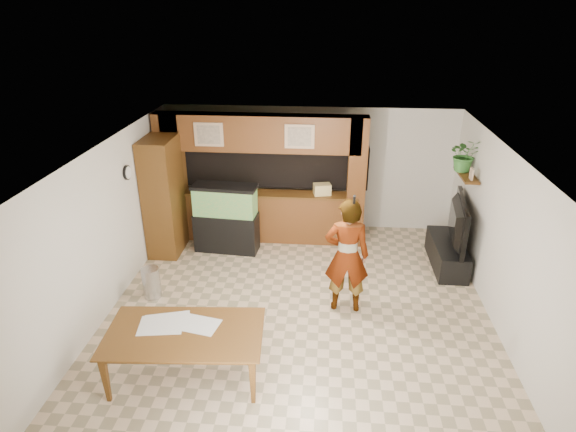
# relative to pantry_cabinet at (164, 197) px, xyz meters

# --- Properties ---
(floor) EXTENTS (6.50, 6.50, 0.00)m
(floor) POSITION_rel_pantry_cabinet_xyz_m (2.70, -1.85, -1.13)
(floor) COLOR tan
(floor) RESTS_ON ground
(ceiling) EXTENTS (6.50, 6.50, 0.00)m
(ceiling) POSITION_rel_pantry_cabinet_xyz_m (2.70, -1.85, 1.47)
(ceiling) COLOR white
(ceiling) RESTS_ON wall_back
(wall_back) EXTENTS (6.00, 0.00, 6.00)m
(wall_back) POSITION_rel_pantry_cabinet_xyz_m (2.70, 1.40, 0.17)
(wall_back) COLOR beige
(wall_back) RESTS_ON floor
(wall_left) EXTENTS (0.00, 6.50, 6.50)m
(wall_left) POSITION_rel_pantry_cabinet_xyz_m (-0.30, -1.85, 0.17)
(wall_left) COLOR beige
(wall_left) RESTS_ON floor
(wall_right) EXTENTS (0.00, 6.50, 6.50)m
(wall_right) POSITION_rel_pantry_cabinet_xyz_m (5.70, -1.85, 0.17)
(wall_right) COLOR beige
(wall_right) RESTS_ON floor
(partition) EXTENTS (4.20, 0.99, 2.60)m
(partition) POSITION_rel_pantry_cabinet_xyz_m (1.75, 0.79, 0.18)
(partition) COLOR brown
(partition) RESTS_ON floor
(wall_clock) EXTENTS (0.05, 0.25, 0.25)m
(wall_clock) POSITION_rel_pantry_cabinet_xyz_m (-0.27, -0.85, 0.77)
(wall_clock) COLOR black
(wall_clock) RESTS_ON wall_left
(wall_shelf) EXTENTS (0.25, 0.90, 0.04)m
(wall_shelf) POSITION_rel_pantry_cabinet_xyz_m (5.55, 0.10, 0.57)
(wall_shelf) COLOR brown
(wall_shelf) RESTS_ON wall_right
(pantry_cabinet) EXTENTS (0.57, 0.93, 2.27)m
(pantry_cabinet) POSITION_rel_pantry_cabinet_xyz_m (0.00, 0.00, 0.00)
(pantry_cabinet) COLOR brown
(pantry_cabinet) RESTS_ON floor
(trash_can) EXTENTS (0.29, 0.29, 0.53)m
(trash_can) POSITION_rel_pantry_cabinet_xyz_m (0.24, -1.65, -0.87)
(trash_can) COLOR #B2B2B7
(trash_can) RESTS_ON floor
(aquarium) EXTENTS (1.23, 0.46, 1.36)m
(aquarium) POSITION_rel_pantry_cabinet_xyz_m (1.16, 0.10, -0.47)
(aquarium) COLOR black
(aquarium) RESTS_ON floor
(tv_stand) EXTENTS (0.53, 1.43, 0.48)m
(tv_stand) POSITION_rel_pantry_cabinet_xyz_m (5.35, -0.17, -0.89)
(tv_stand) COLOR black
(tv_stand) RESTS_ON floor
(television) EXTENTS (0.39, 1.49, 0.85)m
(television) POSITION_rel_pantry_cabinet_xyz_m (5.35, -0.17, -0.23)
(television) COLOR black
(television) RESTS_ON tv_stand
(photo_frame) EXTENTS (0.03, 0.15, 0.20)m
(photo_frame) POSITION_rel_pantry_cabinet_xyz_m (5.55, -0.19, 0.69)
(photo_frame) COLOR tan
(photo_frame) RESTS_ON wall_shelf
(potted_plant) EXTENTS (0.57, 0.50, 0.61)m
(potted_plant) POSITION_rel_pantry_cabinet_xyz_m (5.52, 0.26, 0.89)
(potted_plant) COLOR #33712D
(potted_plant) RESTS_ON wall_shelf
(person) EXTENTS (0.69, 0.46, 1.90)m
(person) POSITION_rel_pantry_cabinet_xyz_m (3.43, -1.70, -0.18)
(person) COLOR #998054
(person) RESTS_ON floor
(microphone) EXTENTS (0.04, 0.11, 0.17)m
(microphone) POSITION_rel_pantry_cabinet_xyz_m (3.48, -1.86, 0.81)
(microphone) COLOR black
(microphone) RESTS_ON person
(dining_table) EXTENTS (2.07, 1.25, 0.70)m
(dining_table) POSITION_rel_pantry_cabinet_xyz_m (1.35, -3.46, -0.78)
(dining_table) COLOR brown
(dining_table) RESTS_ON floor
(newspaper_a) EXTENTS (0.68, 0.57, 0.01)m
(newspaper_a) POSITION_rel_pantry_cabinet_xyz_m (1.07, -3.25, -0.43)
(newspaper_a) COLOR silver
(newspaper_a) RESTS_ON dining_table
(newspaper_b) EXTENTS (0.62, 0.49, 0.01)m
(newspaper_b) POSITION_rel_pantry_cabinet_xyz_m (1.01, -3.31, -0.43)
(newspaper_b) COLOR silver
(newspaper_b) RESTS_ON dining_table
(newspaper_c) EXTENTS (0.56, 0.46, 0.01)m
(newspaper_c) POSITION_rel_pantry_cabinet_xyz_m (1.50, -3.26, -0.43)
(newspaper_c) COLOR silver
(newspaper_c) RESTS_ON dining_table
(counter_box) EXTENTS (0.37, 0.29, 0.22)m
(counter_box) POSITION_rel_pantry_cabinet_xyz_m (2.99, 0.60, 0.02)
(counter_box) COLOR tan
(counter_box) RESTS_ON partition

